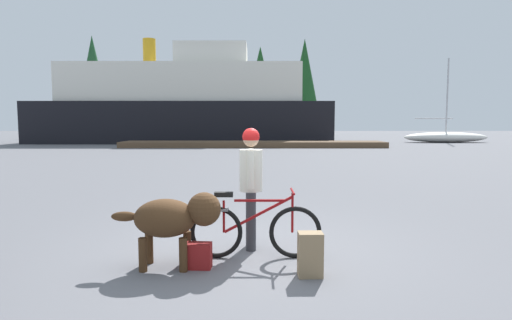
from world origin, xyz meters
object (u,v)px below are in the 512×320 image
object	(u,v)px
ferry_boat	(186,106)
sailboat_moored	(446,137)
dog	(174,218)
person_cyclist	(251,177)
bicycle	(255,230)
handbag_pannier	(198,256)
backpack	(310,255)

from	to	relation	value
ferry_boat	sailboat_moored	bearing A→B (deg)	-1.98
dog	ferry_boat	distance (m)	33.23
person_cyclist	dog	distance (m)	1.28
ferry_boat	dog	bearing A→B (deg)	-80.88
sailboat_moored	ferry_boat	bearing A→B (deg)	178.02
bicycle	dog	bearing A→B (deg)	-160.31
ferry_boat	sailboat_moored	size ratio (longest dim) A/B	3.45
bicycle	handbag_pannier	world-z (taller)	bicycle
person_cyclist	dog	world-z (taller)	person_cyclist
backpack	sailboat_moored	bearing A→B (deg)	63.60
person_cyclist	sailboat_moored	world-z (taller)	sailboat_moored
backpack	ferry_boat	world-z (taller)	ferry_boat
person_cyclist	handbag_pannier	bearing A→B (deg)	-127.44
handbag_pannier	backpack	bearing A→B (deg)	-11.57
bicycle	person_cyclist	bearing A→B (deg)	96.82
bicycle	backpack	world-z (taller)	bicycle
handbag_pannier	ferry_boat	bearing A→B (deg)	99.61
ferry_boat	person_cyclist	bearing A→B (deg)	-79.05
backpack	dog	bearing A→B (deg)	169.19
dog	ferry_boat	xyz separation A→B (m)	(-5.25, 32.71, 2.60)
dog	backpack	distance (m)	1.69
backpack	handbag_pannier	world-z (taller)	backpack
person_cyclist	ferry_boat	distance (m)	32.59
backpack	person_cyclist	bearing A→B (deg)	122.32
ferry_boat	sailboat_moored	distance (m)	23.05
bicycle	ferry_boat	bearing A→B (deg)	100.90
backpack	ferry_boat	bearing A→B (deg)	101.76
person_cyclist	backpack	distance (m)	1.51
bicycle	dog	size ratio (longest dim) A/B	1.28
person_cyclist	handbag_pannier	world-z (taller)	person_cyclist
person_cyclist	handbag_pannier	size ratio (longest dim) A/B	5.29
bicycle	dog	world-z (taller)	dog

